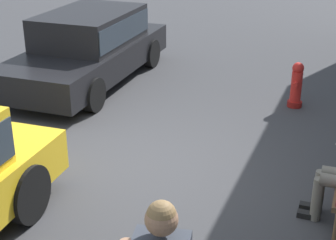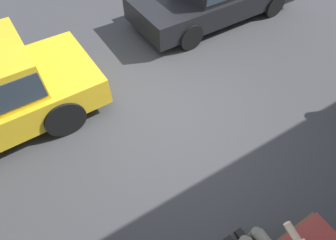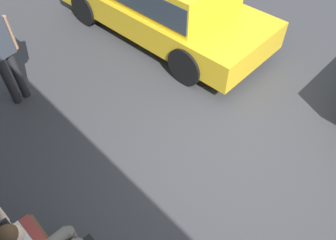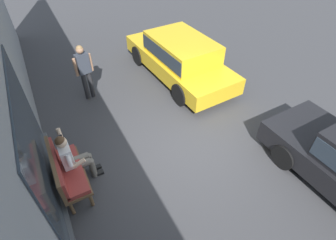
{
  "view_description": "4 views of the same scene",
  "coord_description": "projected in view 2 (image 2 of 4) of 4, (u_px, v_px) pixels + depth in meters",
  "views": [
    {
      "loc": [
        5.61,
        2.6,
        3.41
      ],
      "look_at": [
        0.48,
        0.59,
        1.02
      ],
      "focal_mm": 55.0,
      "sensor_mm": 36.0,
      "label": 1
    },
    {
      "loc": [
        1.53,
        2.6,
        3.7
      ],
      "look_at": [
        0.31,
        0.59,
        0.82
      ],
      "focal_mm": 28.0,
      "sensor_mm": 36.0,
      "label": 2
    },
    {
      "loc": [
        -1.4,
        2.6,
        3.84
      ],
      "look_at": [
        0.56,
        0.7,
        0.83
      ],
      "focal_mm": 35.0,
      "sensor_mm": 36.0,
      "label": 3
    },
    {
      "loc": [
        -3.8,
        2.6,
        4.93
      ],
      "look_at": [
        -0.04,
        0.58,
        1.12
      ],
      "focal_mm": 28.0,
      "sensor_mm": 36.0,
      "label": 4
    }
  ],
  "objects": [
    {
      "name": "ground_plane",
      "position": [
        166.0,
        120.0,
        4.77
      ],
      "size": [
        60.0,
        60.0,
        0.0
      ],
      "primitive_type": "plane",
      "color": "#38383A"
    }
  ]
}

